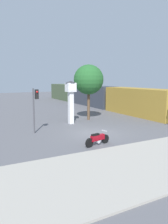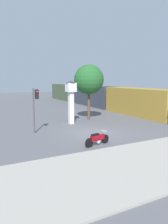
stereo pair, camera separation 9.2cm
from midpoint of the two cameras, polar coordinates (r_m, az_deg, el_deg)
The scene contains 7 objects.
ground_plane at distance 18.65m, azimuth 2.70°, elevation -5.58°, with size 120.00×120.00×0.00m, color #56565B.
sidewalk_strip at distance 13.40m, azimuth 18.51°, elevation -11.59°, with size 36.00×6.00×0.10m.
motorcycle at distance 15.28m, azimuth 3.38°, elevation -7.02°, with size 2.15×0.66×0.96m.
clock_tower at distance 22.25m, azimuth -3.60°, elevation 4.33°, with size 1.08×1.08×4.39m.
freight_train at distance 37.90m, azimuth 2.23°, elevation 4.29°, with size 2.80×34.29×3.40m.
traffic_light at distance 18.76m, azimuth -12.74°, elevation 2.47°, with size 0.50×0.35×3.81m.
street_tree at distance 24.30m, azimuth 1.10°, elevation 8.42°, with size 3.29×3.29×6.15m.
Camera 1 is at (-9.32, -15.50, 4.59)m, focal length 35.00 mm.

